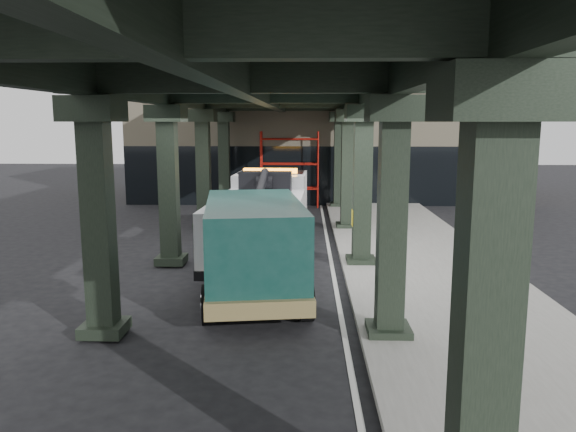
# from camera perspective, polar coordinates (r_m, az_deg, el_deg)

# --- Properties ---
(ground) EXTENTS (90.00, 90.00, 0.00)m
(ground) POSITION_cam_1_polar(r_m,az_deg,el_deg) (15.89, -1.36, -6.90)
(ground) COLOR black
(ground) RESTS_ON ground
(sidewalk) EXTENTS (5.00, 40.00, 0.15)m
(sidewalk) POSITION_cam_1_polar(r_m,az_deg,el_deg) (18.15, 13.39, -4.82)
(sidewalk) COLOR gray
(sidewalk) RESTS_ON ground
(lane_stripe) EXTENTS (0.12, 38.00, 0.01)m
(lane_stripe) POSITION_cam_1_polar(r_m,az_deg,el_deg) (17.82, 4.49, -5.09)
(lane_stripe) COLOR silver
(lane_stripe) RESTS_ON ground
(viaduct) EXTENTS (7.40, 32.00, 6.40)m
(viaduct) POSITION_cam_1_polar(r_m,az_deg,el_deg) (17.29, -2.42, 12.73)
(viaduct) COLOR black
(viaduct) RESTS_ON ground
(building) EXTENTS (22.00, 10.00, 8.00)m
(building) POSITION_cam_1_polar(r_m,az_deg,el_deg) (35.24, 3.71, 8.72)
(building) COLOR #C6B793
(building) RESTS_ON ground
(scaffolding) EXTENTS (3.08, 0.88, 4.00)m
(scaffolding) POSITION_cam_1_polar(r_m,az_deg,el_deg) (29.97, 0.16, 4.98)
(scaffolding) COLOR #B6170E
(scaffolding) RESTS_ON ground
(tow_truck) EXTENTS (3.02, 9.22, 2.99)m
(tow_truck) POSITION_cam_1_polar(r_m,az_deg,el_deg) (18.58, -2.41, 0.12)
(tow_truck) COLOR black
(tow_truck) RESTS_ON ground
(towed_van) EXTENTS (3.24, 6.54, 2.55)m
(towed_van) POSITION_cam_1_polar(r_m,az_deg,el_deg) (14.52, -3.54, -2.92)
(towed_van) COLOR #103933
(towed_van) RESTS_ON ground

